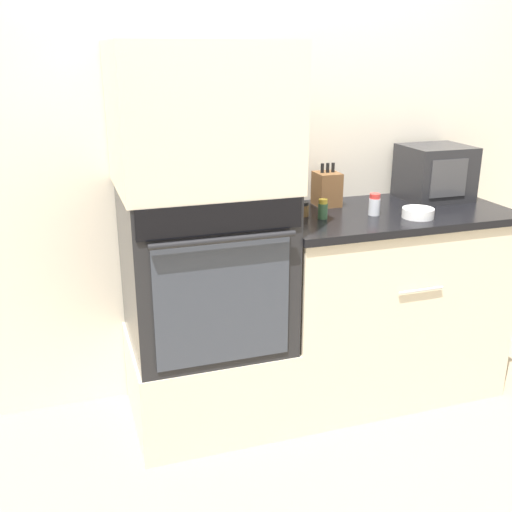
{
  "coord_description": "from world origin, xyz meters",
  "views": [
    {
      "loc": [
        -0.91,
        -2.11,
        1.65
      ],
      "look_at": [
        -0.14,
        0.21,
        0.81
      ],
      "focal_mm": 42.0,
      "sensor_mm": 36.0,
      "label": 1
    }
  ],
  "objects": [
    {
      "name": "oven_cabinet_base",
      "position": [
        -0.35,
        0.3,
        0.2
      ],
      "size": [
        0.7,
        0.6,
        0.41
      ],
      "color": "beige",
      "rests_on": "ground_plane"
    },
    {
      "name": "condiment_jar_far",
      "position": [
        0.12,
        0.33,
        0.97
      ],
      "size": [
        0.05,
        0.05,
        0.07
      ],
      "color": "brown",
      "rests_on": "counter_unit"
    },
    {
      "name": "bowl",
      "position": [
        0.6,
        0.14,
        0.96
      ],
      "size": [
        0.14,
        0.14,
        0.04
      ],
      "color": "white",
      "rests_on": "counter_unit"
    },
    {
      "name": "ground_plane",
      "position": [
        0.0,
        0.0,
        0.0
      ],
      "size": [
        12.0,
        12.0,
        0.0
      ],
      "primitive_type": "plane",
      "color": "gray"
    },
    {
      "name": "knife_block",
      "position": [
        0.31,
        0.47,
        1.02
      ],
      "size": [
        0.11,
        0.13,
        0.21
      ],
      "color": "brown",
      "rests_on": "counter_unit"
    },
    {
      "name": "oven_cabinet_upper",
      "position": [
        -0.35,
        0.3,
        1.4
      ],
      "size": [
        0.7,
        0.6,
        0.58
      ],
      "color": "beige",
      "rests_on": "wall_oven"
    },
    {
      "name": "counter_unit",
      "position": [
        0.55,
        0.3,
        0.47
      ],
      "size": [
        1.12,
        0.63,
        0.94
      ],
      "color": "beige",
      "rests_on": "ground_plane"
    },
    {
      "name": "wall_oven",
      "position": [
        -0.35,
        0.3,
        0.76
      ],
      "size": [
        0.67,
        0.64,
        0.71
      ],
      "color": "black",
      "rests_on": "oven_cabinet_base"
    },
    {
      "name": "condiment_jar_mid",
      "position": [
        0.44,
        0.24,
        0.99
      ],
      "size": [
        0.05,
        0.05,
        0.1
      ],
      "color": "silver",
      "rests_on": "counter_unit"
    },
    {
      "name": "wall_back",
      "position": [
        0.0,
        0.63,
        1.25
      ],
      "size": [
        8.0,
        0.05,
        2.5
      ],
      "color": "beige",
      "rests_on": "ground_plane"
    },
    {
      "name": "condiment_jar_near",
      "position": [
        0.19,
        0.26,
        0.98
      ],
      "size": [
        0.04,
        0.04,
        0.09
      ],
      "color": "#427047",
      "rests_on": "counter_unit"
    },
    {
      "name": "microwave",
      "position": [
        0.87,
        0.43,
        1.07
      ],
      "size": [
        0.32,
        0.29,
        0.27
      ],
      "color": "#232326",
      "rests_on": "counter_unit"
    }
  ]
}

